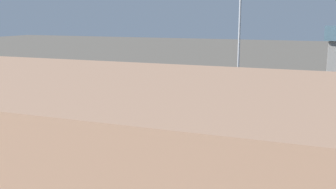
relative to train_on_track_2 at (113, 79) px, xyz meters
The scene contains 12 objects.
ground_plane 16.14m from the train_on_track_2, 151.91° to the left, with size 400.00×400.00×0.00m, color #60594F.
track_bed_0 17.43m from the train_on_track_2, 144.56° to the right, with size 140.00×2.80×0.12m, color #3D3833.
track_bed_1 15.13m from the train_on_track_2, 160.41° to the right, with size 140.00×2.80×0.12m, color #4C443D.
track_bed_2 14.28m from the train_on_track_2, behind, with size 140.00×2.80×0.12m, color #4C443D.
track_bed_3 15.13m from the train_on_track_2, 160.41° to the left, with size 140.00×2.80×0.12m, color #3D3833.
track_bed_4 17.43m from the train_on_track_2, 144.56° to the left, with size 140.00×2.80×0.12m, color #4C443D.
track_bed_5 20.71m from the train_on_track_2, 133.13° to the left, with size 140.00×2.80×0.12m, color #3D3833.
track_bed_6 24.58m from the train_on_track_2, 125.09° to the left, with size 140.00×2.80×0.12m, color #4C443D.
track_bed_7 28.79m from the train_on_track_2, 119.34° to the left, with size 140.00×2.80×0.12m, color #3D3833.
train_on_track_2 is the anchor object (origin of this frame).
train_on_track_1 14.96m from the train_on_track_2, 160.48° to the right, with size 95.60×3.06×5.00m.
train_on_track_3 8.48m from the train_on_track_2, 143.88° to the left, with size 47.20×3.00×5.00m.
Camera 1 is at (-25.73, 63.34, 15.24)m, focal length 42.44 mm.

